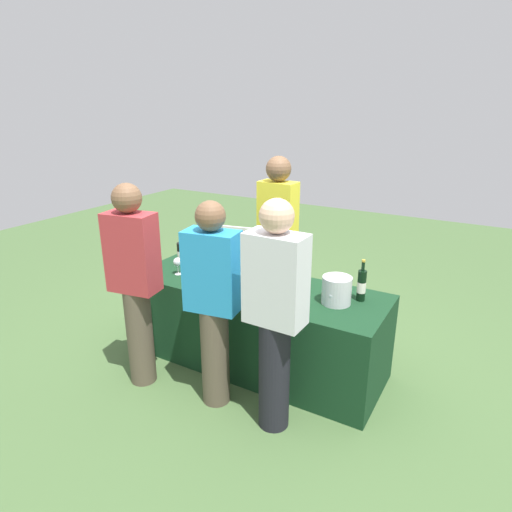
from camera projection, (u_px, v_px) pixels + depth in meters
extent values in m
plane|color=#476638|center=(256.00, 362.00, 3.84)|extent=(12.00, 12.00, 0.00)
cube|color=#14381E|center=(256.00, 324.00, 3.72)|extent=(2.13, 0.76, 0.72)
cylinder|color=black|center=(182.00, 253.00, 4.05)|extent=(0.08, 0.08, 0.20)
cylinder|color=black|center=(181.00, 239.00, 4.00)|extent=(0.03, 0.03, 0.08)
cylinder|color=black|center=(180.00, 234.00, 3.99)|extent=(0.03, 0.03, 0.02)
cylinder|color=silver|center=(182.00, 254.00, 4.05)|extent=(0.08, 0.08, 0.07)
cylinder|color=black|center=(192.00, 255.00, 3.97)|extent=(0.07, 0.07, 0.23)
cylinder|color=black|center=(191.00, 239.00, 3.92)|extent=(0.03, 0.03, 0.07)
cylinder|color=gold|center=(191.00, 234.00, 3.90)|extent=(0.03, 0.03, 0.02)
cylinder|color=silver|center=(192.00, 256.00, 3.97)|extent=(0.07, 0.07, 0.08)
cylinder|color=black|center=(201.00, 258.00, 3.91)|extent=(0.07, 0.07, 0.22)
cylinder|color=black|center=(201.00, 242.00, 3.86)|extent=(0.02, 0.02, 0.08)
cylinder|color=black|center=(200.00, 236.00, 3.84)|extent=(0.03, 0.03, 0.02)
cylinder|color=silver|center=(201.00, 259.00, 3.91)|extent=(0.07, 0.07, 0.08)
cylinder|color=black|center=(261.00, 268.00, 3.68)|extent=(0.07, 0.07, 0.21)
cylinder|color=black|center=(261.00, 252.00, 3.63)|extent=(0.03, 0.03, 0.08)
cylinder|color=black|center=(261.00, 247.00, 3.61)|extent=(0.03, 0.03, 0.02)
cylinder|color=silver|center=(261.00, 269.00, 3.68)|extent=(0.08, 0.08, 0.07)
cylinder|color=black|center=(280.00, 272.00, 3.58)|extent=(0.07, 0.07, 0.22)
cylinder|color=black|center=(280.00, 255.00, 3.53)|extent=(0.03, 0.03, 0.08)
cylinder|color=gold|center=(281.00, 249.00, 3.52)|extent=(0.03, 0.03, 0.02)
cylinder|color=silver|center=(280.00, 273.00, 3.59)|extent=(0.07, 0.07, 0.08)
cylinder|color=black|center=(292.00, 276.00, 3.49)|extent=(0.07, 0.07, 0.22)
cylinder|color=black|center=(292.00, 258.00, 3.44)|extent=(0.03, 0.03, 0.08)
cylinder|color=gold|center=(292.00, 253.00, 3.43)|extent=(0.03, 0.03, 0.02)
cylinder|color=silver|center=(292.00, 277.00, 3.49)|extent=(0.07, 0.07, 0.08)
cylinder|color=black|center=(362.00, 286.00, 3.29)|extent=(0.06, 0.06, 0.24)
cylinder|color=black|center=(363.00, 266.00, 3.24)|extent=(0.02, 0.02, 0.07)
cylinder|color=gold|center=(364.00, 261.00, 3.22)|extent=(0.03, 0.03, 0.02)
cylinder|color=silver|center=(361.00, 287.00, 3.29)|extent=(0.06, 0.06, 0.08)
cylinder|color=silver|center=(178.00, 274.00, 3.83)|extent=(0.06, 0.06, 0.00)
cylinder|color=silver|center=(178.00, 270.00, 3.82)|extent=(0.01, 0.01, 0.08)
sphere|color=silver|center=(178.00, 262.00, 3.79)|extent=(0.08, 0.08, 0.08)
sphere|color=#590C19|center=(178.00, 263.00, 3.80)|extent=(0.04, 0.04, 0.04)
cylinder|color=silver|center=(222.00, 281.00, 3.68)|extent=(0.06, 0.06, 0.00)
cylinder|color=silver|center=(222.00, 277.00, 3.67)|extent=(0.01, 0.01, 0.06)
sphere|color=silver|center=(222.00, 271.00, 3.65)|extent=(0.06, 0.06, 0.06)
cylinder|color=silver|center=(287.00, 303.00, 3.28)|extent=(0.07, 0.07, 0.00)
cylinder|color=silver|center=(287.00, 299.00, 3.27)|extent=(0.01, 0.01, 0.06)
sphere|color=silver|center=(287.00, 291.00, 3.25)|extent=(0.07, 0.07, 0.07)
sphere|color=#590C19|center=(287.00, 292.00, 3.25)|extent=(0.04, 0.04, 0.04)
cylinder|color=silver|center=(332.00, 307.00, 3.22)|extent=(0.06, 0.06, 0.00)
cylinder|color=silver|center=(332.00, 302.00, 3.21)|extent=(0.01, 0.01, 0.06)
sphere|color=silver|center=(332.00, 295.00, 3.19)|extent=(0.07, 0.07, 0.07)
sphere|color=#590C19|center=(332.00, 296.00, 3.19)|extent=(0.04, 0.04, 0.04)
cylinder|color=silver|center=(337.00, 290.00, 3.25)|extent=(0.22, 0.22, 0.21)
cylinder|color=#3F3351|center=(277.00, 290.00, 4.27)|extent=(0.19, 0.19, 0.84)
cube|color=yellow|center=(278.00, 216.00, 4.03)|extent=(0.35, 0.20, 0.63)
sphere|color=brown|center=(279.00, 169.00, 3.89)|extent=(0.23, 0.23, 0.23)
cylinder|color=brown|center=(140.00, 336.00, 3.47)|extent=(0.20, 0.20, 0.79)
cube|color=#B23338|center=(132.00, 253.00, 3.24)|extent=(0.40, 0.26, 0.60)
sphere|color=brown|center=(127.00, 198.00, 3.11)|extent=(0.22, 0.22, 0.22)
cylinder|color=brown|center=(215.00, 356.00, 3.23)|extent=(0.21, 0.21, 0.76)
cube|color=#268CCC|center=(212.00, 271.00, 3.01)|extent=(0.40, 0.26, 0.57)
sphere|color=brown|center=(210.00, 216.00, 2.89)|extent=(0.21, 0.21, 0.21)
cylinder|color=black|center=(274.00, 375.00, 2.98)|extent=(0.21, 0.21, 0.79)
cube|color=silver|center=(276.00, 279.00, 2.75)|extent=(0.39, 0.22, 0.60)
sphere|color=#D8AD8C|center=(277.00, 216.00, 2.62)|extent=(0.22, 0.22, 0.22)
cube|color=white|center=(246.00, 264.00, 4.94)|extent=(0.61, 0.14, 0.85)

